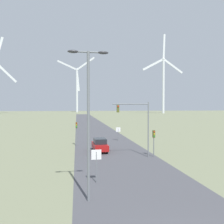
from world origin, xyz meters
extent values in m
cube|color=#47474C|center=(0.00, 48.00, 0.00)|extent=(10.00, 240.00, 0.01)
cylinder|color=slate|center=(-3.99, 6.28, 4.84)|extent=(0.18, 0.18, 9.67)
cylinder|color=slate|center=(-3.99, 6.28, 9.62)|extent=(1.92, 0.10, 0.10)
ellipsoid|color=#333338|center=(-4.95, 6.28, 9.62)|extent=(0.70, 0.32, 0.20)
ellipsoid|color=#333338|center=(-3.03, 6.28, 9.62)|extent=(0.70, 0.32, 0.20)
cylinder|color=slate|center=(-3.19, 9.59, 1.25)|extent=(0.07, 0.07, 2.51)
cube|color=white|center=(-3.19, 9.58, 2.28)|extent=(0.81, 0.01, 0.81)
cube|color=red|center=(-3.19, 9.59, 2.28)|extent=(0.76, 0.02, 0.76)
cylinder|color=slate|center=(2.65, 30.67, 1.11)|extent=(0.07, 0.07, 2.22)
cube|color=white|center=(2.65, 30.65, 1.99)|extent=(0.81, 0.01, 0.81)
cube|color=red|center=(2.65, 30.67, 1.99)|extent=(0.76, 0.02, 0.76)
cylinder|color=slate|center=(-4.77, 26.51, 1.86)|extent=(0.11, 0.11, 3.72)
cube|color=#4C511E|center=(-4.77, 26.51, 3.27)|extent=(0.28, 0.24, 0.90)
sphere|color=red|center=(-4.77, 26.38, 3.54)|extent=(0.16, 0.16, 0.16)
sphere|color=gold|center=(-4.77, 26.38, 3.27)|extent=(0.16, 0.16, 0.16)
sphere|color=green|center=(-4.77, 26.38, 3.00)|extent=(0.16, 0.16, 0.16)
cylinder|color=slate|center=(4.56, 17.55, 1.63)|extent=(0.11, 0.11, 3.26)
cube|color=#4C511E|center=(4.56, 17.55, 2.81)|extent=(0.28, 0.24, 0.90)
sphere|color=red|center=(4.56, 17.42, 3.08)|extent=(0.16, 0.16, 0.16)
sphere|color=gold|center=(4.56, 17.42, 2.81)|extent=(0.16, 0.16, 0.16)
sphere|color=green|center=(4.56, 17.42, 2.54)|extent=(0.16, 0.16, 0.16)
cylinder|color=slate|center=(3.87, 17.59, 3.35)|extent=(0.14, 0.14, 6.69)
cylinder|color=slate|center=(1.65, 17.59, 6.44)|extent=(4.42, 0.12, 0.12)
cube|color=#4C511E|center=(0.11, 17.59, 5.89)|extent=(0.28, 0.24, 0.90)
sphere|color=red|center=(0.11, 17.45, 6.16)|extent=(0.18, 0.18, 0.18)
cube|color=maroon|center=(-1.63, 21.65, 0.73)|extent=(1.99, 4.18, 0.80)
cube|color=#1E2328|center=(-1.63, 21.50, 1.48)|extent=(1.66, 2.17, 0.70)
cylinder|color=black|center=(-2.46, 22.92, 0.33)|extent=(0.22, 0.66, 0.66)
cylinder|color=black|center=(-0.80, 22.92, 0.33)|extent=(0.22, 0.66, 0.66)
cylinder|color=black|center=(-2.46, 20.38, 0.33)|extent=(0.22, 0.66, 0.66)
cylinder|color=black|center=(-0.80, 20.38, 0.33)|extent=(0.22, 0.66, 0.66)
cube|color=silver|center=(-62.94, 187.99, 34.70)|extent=(15.70, 5.89, 16.23)
cylinder|color=silver|center=(-4.16, 234.97, 23.22)|extent=(2.20, 2.20, 46.44)
sphere|color=silver|center=(-4.16, 234.97, 46.44)|extent=(2.60, 2.60, 2.60)
cube|color=silver|center=(-14.93, 236.43, 51.44)|extent=(21.17, 3.36, 11.09)
cube|color=silver|center=(-3.07, 234.82, 34.53)|extent=(3.91, 1.02, 22.68)
cube|color=silver|center=(5.51, 233.65, 53.35)|extent=(19.39, 3.12, 14.53)
cylinder|color=silver|center=(73.80, 182.01, 24.77)|extent=(2.20, 2.20, 49.55)
sphere|color=silver|center=(73.80, 182.01, 49.55)|extent=(2.60, 2.60, 2.60)
cube|color=silver|center=(74.20, 182.04, 61.14)|extent=(2.59, 0.70, 21.94)
cube|color=silver|center=(63.59, 181.20, 44.11)|extent=(20.15, 2.09, 11.87)
cube|color=silver|center=(83.60, 182.78, 43.41)|extent=(19.49, 2.04, 13.13)
camera|label=1|loc=(-4.74, -7.80, 6.14)|focal=35.00mm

